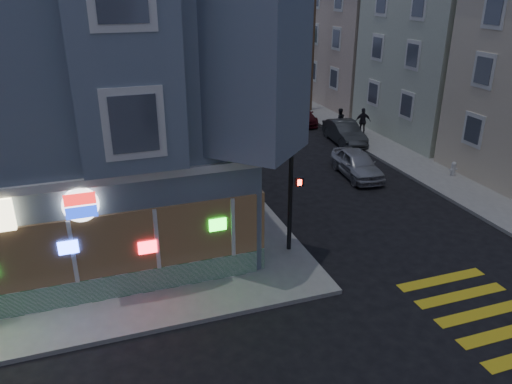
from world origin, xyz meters
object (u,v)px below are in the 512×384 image
pedestrian_a (339,120)px  parked_car_c (300,114)px  parked_car_a (357,164)px  parked_car_d (256,99)px  utility_pole (312,46)px  street_tree_far (253,39)px  street_tree_near (283,49)px  traffic_signal (293,165)px  fire_hydrant (453,168)px  parked_car_b (344,132)px  pedestrian_b (363,121)px

pedestrian_a → parked_car_c: 3.63m
parked_car_a → parked_car_d: (0.00, 15.60, 0.00)m
parked_car_a → parked_car_d: bearing=95.2°
utility_pole → street_tree_far: bearing=89.2°
street_tree_near → traffic_signal: street_tree_near is taller
fire_hydrant → street_tree_near: bearing=92.2°
utility_pole → parked_car_b: 8.92m
street_tree_near → pedestrian_b: street_tree_near is taller
street_tree_near → parked_car_d: (-3.60, -3.40, -3.27)m
street_tree_near → parked_car_b: 14.26m
parked_car_b → parked_car_d: 10.61m
parked_car_a → parked_car_b: (2.10, 5.20, 0.01)m
fire_hydrant → pedestrian_b: bearing=94.2°
utility_pole → street_tree_far: utility_pole is taller
fire_hydrant → traffic_signal: bearing=-157.9°
parked_car_a → traffic_signal: traffic_signal is taller
parked_car_a → parked_car_c: size_ratio=0.95×
street_tree_near → parked_car_a: 19.61m
pedestrian_b → parked_car_a: pedestrian_b is taller
street_tree_far → parked_car_c: 17.07m
parked_car_b → traffic_signal: (-8.26, -11.32, 2.77)m
parked_car_c → traffic_signal: bearing=-107.1°
pedestrian_a → pedestrian_b: size_ratio=0.91×
utility_pole → parked_car_c: (-1.96, -2.60, -4.20)m
street_tree_far → traffic_signal: (-9.76, -33.12, -0.50)m
pedestrian_b → parked_car_c: 4.99m
street_tree_near → pedestrian_b: size_ratio=3.16×
street_tree_far → fire_hydrant: size_ratio=7.38×
street_tree_near → traffic_signal: size_ratio=1.09×
utility_pole → parked_car_d: utility_pole is taller
parked_car_c → utility_pole: bearing=60.6°
street_tree_near → street_tree_far: bearing=90.0°
traffic_signal → fire_hydrant: traffic_signal is taller
parked_car_c → fire_hydrant: parked_car_c is taller
pedestrian_a → street_tree_near: bearing=-85.3°
pedestrian_b → fire_hydrant: pedestrian_b is taller
parked_car_a → pedestrian_b: bearing=62.9°
parked_car_c → fire_hydrant: bearing=-68.8°
street_tree_far → fire_hydrant: (0.80, -28.83, -3.41)m
traffic_signal → street_tree_near: bearing=86.7°
utility_pole → fire_hydrant: size_ratio=12.53×
pedestrian_a → fire_hydrant: (1.70, -8.85, -0.39)m
street_tree_far → parked_car_b: (-1.50, -21.80, -3.27)m
street_tree_near → street_tree_far: (0.00, 8.00, 0.00)m
street_tree_far → street_tree_near: bearing=-90.0°
parked_car_a → parked_car_d: 15.60m
pedestrian_a → traffic_signal: traffic_signal is taller
pedestrian_b → parked_car_b: bearing=39.8°
pedestrian_a → traffic_signal: size_ratio=0.32×
street_tree_far → fire_hydrant: street_tree_far is taller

